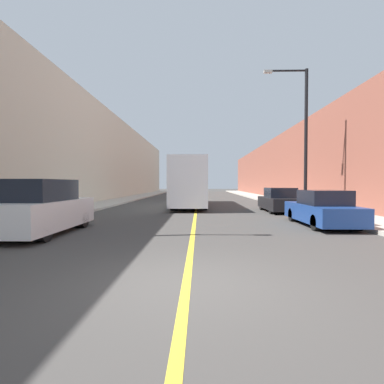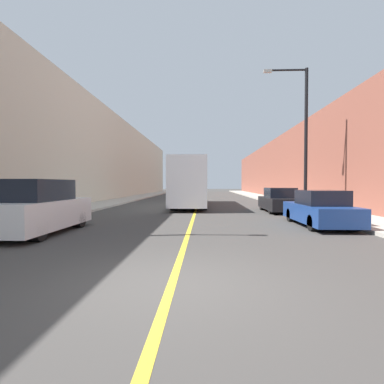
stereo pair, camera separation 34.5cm
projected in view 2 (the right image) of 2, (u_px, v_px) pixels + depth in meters
The scene contains 11 objects.
ground_plane at pixel (172, 285), 5.28m from camera, with size 200.00×200.00×0.00m, color #3F3D3A.
sidewalk_left at pixel (133, 198), 35.57m from camera, with size 2.90×72.00×0.15m, color #B2AA9E.
sidewalk_right at pixel (267, 198), 34.91m from camera, with size 2.90×72.00×0.15m, color #B2AA9E.
building_row_left at pixel (104, 158), 35.58m from camera, with size 4.00×72.00×9.70m, color beige.
building_row_right at pixel (297, 167), 34.67m from camera, with size 4.00×72.00×7.41m, color brown.
road_center_line at pixel (199, 199), 35.24m from camera, with size 0.16×72.00×0.01m, color gold.
bus at pixel (191, 182), 23.99m from camera, with size 2.49×12.28×3.54m.
parked_suv_left at pixel (39, 209), 10.65m from camera, with size 1.85×4.88×1.93m.
car_right_near at pixel (320, 210), 12.58m from camera, with size 1.79×4.65×1.52m.
car_right_mid at pixel (279, 201), 18.84m from camera, with size 1.82×4.47×1.53m.
street_lamp_right at pixel (302, 131), 18.20m from camera, with size 2.69×0.24×8.64m.
Camera 2 is at (0.58, -5.21, 1.78)m, focal length 28.00 mm.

